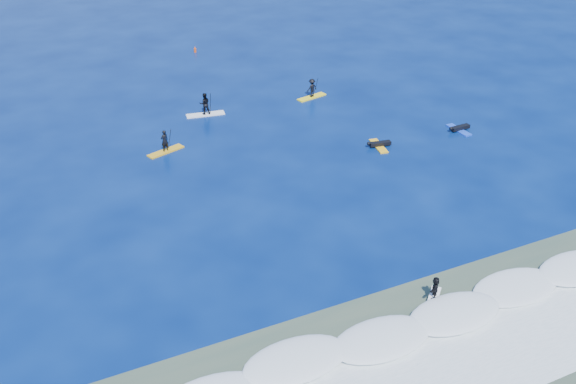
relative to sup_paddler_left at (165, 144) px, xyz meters
name	(u,v)px	position (x,y,z in m)	size (l,w,h in m)	color
ground	(328,213)	(6.52, -11.77, -0.59)	(160.00, 160.00, 0.00)	#031548
shallow_water	(486,374)	(6.52, -25.77, -0.58)	(90.00, 13.00, 0.01)	#384C3D
breaking_wave	(429,316)	(6.52, -21.77, -0.59)	(40.00, 6.00, 0.30)	white
whitewater	(470,358)	(6.52, -24.77, -0.59)	(34.00, 5.00, 0.02)	silver
sup_paddler_left	(165,144)	(0.00, 0.00, 0.00)	(2.77, 1.49, 1.89)	gold
sup_paddler_center	(205,106)	(4.56, 4.92, 0.19)	(3.06, 1.19, 2.09)	white
sup_paddler_right	(312,89)	(13.71, 4.59, 0.14)	(2.73, 1.24, 1.86)	yellow
prone_paddler_near	(379,145)	(13.88, -5.57, -0.43)	(1.79, 2.32, 0.47)	yellow
prone_paddler_far	(459,129)	(20.71, -5.81, -0.43)	(1.80, 2.29, 0.47)	blue
wave_surfer	(435,289)	(7.35, -20.96, 0.13)	(1.56, 1.52, 1.24)	white
marker_buoy	(195,50)	(8.60, 19.99, -0.32)	(0.25, 0.25, 0.61)	#D34312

